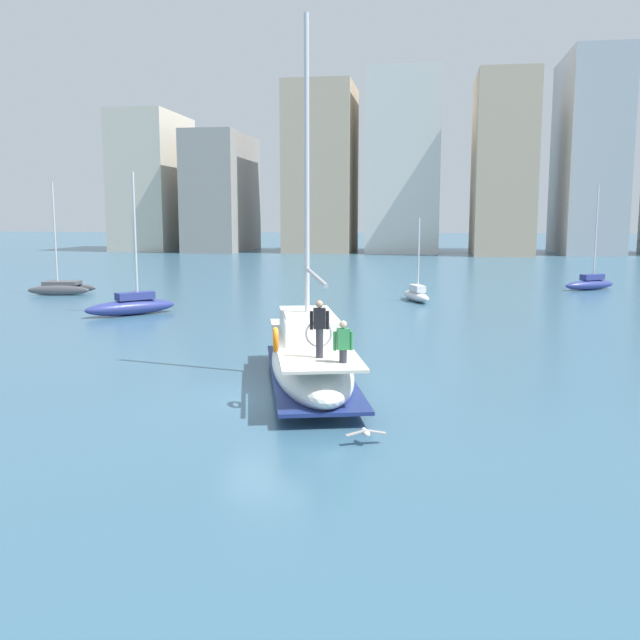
% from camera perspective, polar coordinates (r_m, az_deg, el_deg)
% --- Properties ---
extents(ground_plane, '(400.00, 400.00, 0.00)m').
position_cam_1_polar(ground_plane, '(20.79, -4.14, -6.42)').
color(ground_plane, '#38607A').
extents(main_sailboat, '(4.71, 9.90, 11.50)m').
position_cam_1_polar(main_sailboat, '(22.29, -0.80, -3.01)').
color(main_sailboat, white).
rests_on(main_sailboat, ground).
extents(moored_sloop_near, '(2.23, 3.94, 5.17)m').
position_cam_1_polar(moored_sloop_near, '(44.68, 7.74, 2.07)').
color(moored_sloop_near, silver).
rests_on(moored_sloop_near, ground).
extents(moored_sloop_far, '(4.28, 3.31, 7.46)m').
position_cam_1_polar(moored_sloop_far, '(54.63, 20.87, 2.82)').
color(moored_sloop_far, navy).
rests_on(moored_sloop_far, ground).
extents(moored_catamaran, '(4.38, 2.62, 7.50)m').
position_cam_1_polar(moored_catamaran, '(51.40, -20.01, 2.57)').
color(moored_catamaran, '#4C4C51').
rests_on(moored_catamaran, ground).
extents(moored_cutter_left, '(4.37, 4.43, 7.59)m').
position_cam_1_polar(moored_cutter_left, '(39.47, -14.90, 1.20)').
color(moored_cutter_left, navy).
rests_on(moored_cutter_left, ground).
extents(seagull, '(0.95, 0.51, 0.17)m').
position_cam_1_polar(seagull, '(16.80, 3.70, -9.02)').
color(seagull, silver).
rests_on(seagull, ground).
extents(waterfront_buildings, '(87.09, 20.22, 27.11)m').
position_cam_1_polar(waterfront_buildings, '(104.44, 8.13, 11.98)').
color(waterfront_buildings, beige).
rests_on(waterfront_buildings, ground).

